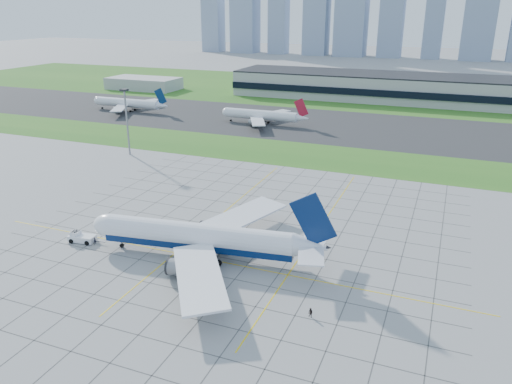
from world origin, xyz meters
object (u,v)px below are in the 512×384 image
light_mast (126,114)px  distant_jet_0 (128,103)px  pushback_tug (81,237)px  distant_jet_1 (262,115)px  crew_near (95,241)px  crew_far (311,313)px  airliner (200,237)px

light_mast → distant_jet_0: bearing=125.5°
pushback_tug → distant_jet_1: (-6.44, 140.86, 3.31)m
crew_near → distant_jet_0: (-91.89, 143.79, 3.60)m
crew_far → distant_jet_1: 165.54m
distant_jet_1 → airliner: bearing=-74.6°
distant_jet_1 → distant_jet_0: bearing=177.8°
crew_far → distant_jet_1: bearing=138.7°
light_mast → distant_jet_1: 77.02m
crew_far → pushback_tug: bearing=-164.8°
distant_jet_0 → light_mast: bearing=-54.5°
light_mast → airliner: 94.81m
crew_near → distant_jet_1: distant_jet_1 is taller
pushback_tug → crew_near: (4.07, 0.19, -0.29)m
pushback_tug → crew_near: pushback_tug is taller
airliner → distant_jet_1: size_ratio=1.36×
distant_jet_0 → pushback_tug: bearing=-58.6°
light_mast → distant_jet_0: 91.20m
crew_far → light_mast: bearing=164.7°
light_mast → pushback_tug: light_mast is taller
pushback_tug → crew_far: 62.44m
distant_jet_0 → distant_jet_1: same height
light_mast → crew_near: light_mast is taller
crew_far → distant_jet_0: size_ratio=0.04×
airliner → distant_jet_1: (-37.78, 137.05, -0.54)m
crew_far → distant_jet_0: 214.62m
airliner → distant_jet_0: bearing=122.7°
crew_near → distant_jet_1: bearing=9.6°
light_mast → airliner: light_mast is taller
light_mast → distant_jet_0: size_ratio=0.56×
airliner → crew_near: bearing=179.8°
crew_far → crew_near: bearing=-165.6°
crew_near → distant_jet_0: distant_jet_0 is taller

